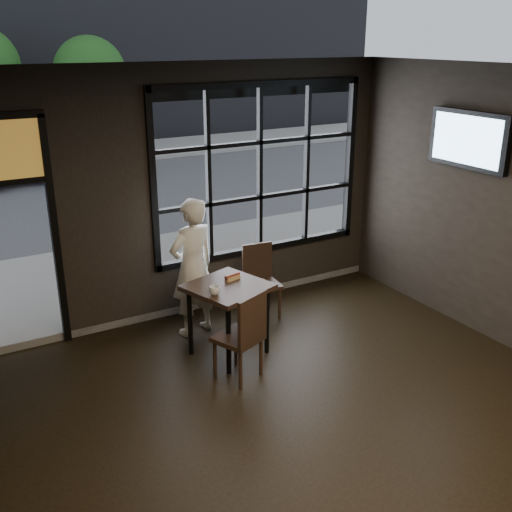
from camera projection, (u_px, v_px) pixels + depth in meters
floor at (343, 468)px, 5.14m from camera, size 6.00×7.00×0.02m
ceiling at (367, 78)px, 4.02m from camera, size 6.00×7.00×0.02m
window_frame at (260, 170)px, 7.92m from camera, size 3.06×0.12×2.28m
cafe_table at (229, 319)px, 6.82m from camera, size 1.00×1.00×0.86m
chair_near at (238, 335)px, 6.32m from camera, size 0.57×0.57×1.00m
chair_window at (263, 282)px, 7.74m from camera, size 0.45×0.45×0.95m
man at (193, 267)px, 7.18m from camera, size 0.70×0.54×1.72m
hotdog at (232, 277)px, 6.81m from camera, size 0.21×0.12×0.06m
cup at (214, 291)px, 6.41m from camera, size 0.16×0.16×0.10m
tv at (469, 140)px, 6.99m from camera, size 0.13×1.14×0.67m
navy_car at (42, 148)px, 15.02m from camera, size 4.41×2.04×1.40m
tree_right at (90, 73)px, 17.18m from camera, size 2.04×2.04×3.49m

